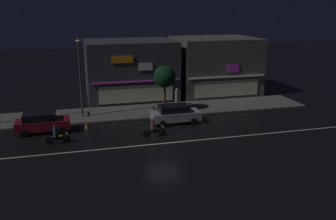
{
  "coord_description": "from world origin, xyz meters",
  "views": [
    {
      "loc": [
        -6.19,
        -25.0,
        10.0
      ],
      "look_at": [
        1.34,
        3.51,
        1.59
      ],
      "focal_mm": 38.71,
      "sensor_mm": 36.0,
      "label": 1
    }
  ],
  "objects_px": {
    "pedestrian_on_sidewalk": "(177,97)",
    "motorcycle_lead": "(154,129)",
    "parked_car_near_kerb": "(42,122)",
    "parked_car_trailing": "(175,114)",
    "traffic_cone": "(87,125)",
    "motorcycle_following": "(57,136)",
    "streetlamp_mid": "(80,71)"
  },
  "relations": [
    {
      "from": "motorcycle_following",
      "to": "traffic_cone",
      "type": "relative_size",
      "value": 3.45
    },
    {
      "from": "parked_car_near_kerb",
      "to": "parked_car_trailing",
      "type": "height_order",
      "value": "same"
    },
    {
      "from": "pedestrian_on_sidewalk",
      "to": "parked_car_trailing",
      "type": "height_order",
      "value": "pedestrian_on_sidewalk"
    },
    {
      "from": "parked_car_near_kerb",
      "to": "parked_car_trailing",
      "type": "xyz_separation_m",
      "value": [
        11.25,
        -0.4,
        0.0
      ]
    },
    {
      "from": "streetlamp_mid",
      "to": "pedestrian_on_sidewalk",
      "type": "distance_m",
      "value": 10.35
    },
    {
      "from": "motorcycle_lead",
      "to": "traffic_cone",
      "type": "relative_size",
      "value": 3.45
    },
    {
      "from": "parked_car_trailing",
      "to": "parked_car_near_kerb",
      "type": "bearing_deg",
      "value": 177.95
    },
    {
      "from": "pedestrian_on_sidewalk",
      "to": "motorcycle_following",
      "type": "bearing_deg",
      "value": 115.25
    },
    {
      "from": "motorcycle_following",
      "to": "pedestrian_on_sidewalk",
      "type": "bearing_deg",
      "value": 38.34
    },
    {
      "from": "parked_car_trailing",
      "to": "motorcycle_lead",
      "type": "distance_m",
      "value": 3.93
    },
    {
      "from": "parked_car_near_kerb",
      "to": "motorcycle_following",
      "type": "bearing_deg",
      "value": -67.72
    },
    {
      "from": "pedestrian_on_sidewalk",
      "to": "traffic_cone",
      "type": "relative_size",
      "value": 3.31
    },
    {
      "from": "pedestrian_on_sidewalk",
      "to": "parked_car_near_kerb",
      "type": "bearing_deg",
      "value": 101.93
    },
    {
      "from": "parked_car_near_kerb",
      "to": "motorcycle_lead",
      "type": "distance_m",
      "value": 9.29
    },
    {
      "from": "parked_car_near_kerb",
      "to": "motorcycle_following",
      "type": "xyz_separation_m",
      "value": [
        1.24,
        -3.02,
        -0.24
      ]
    },
    {
      "from": "streetlamp_mid",
      "to": "motorcycle_lead",
      "type": "bearing_deg",
      "value": -50.95
    },
    {
      "from": "pedestrian_on_sidewalk",
      "to": "motorcycle_lead",
      "type": "distance_m",
      "value": 9.34
    },
    {
      "from": "streetlamp_mid",
      "to": "parked_car_near_kerb",
      "type": "distance_m",
      "value": 5.83
    },
    {
      "from": "traffic_cone",
      "to": "motorcycle_following",
      "type": "bearing_deg",
      "value": -125.78
    },
    {
      "from": "parked_car_trailing",
      "to": "traffic_cone",
      "type": "distance_m",
      "value": 7.74
    },
    {
      "from": "streetlamp_mid",
      "to": "traffic_cone",
      "type": "bearing_deg",
      "value": -86.02
    },
    {
      "from": "motorcycle_lead",
      "to": "motorcycle_following",
      "type": "xyz_separation_m",
      "value": [
        -7.43,
        0.33,
        0.0
      ]
    },
    {
      "from": "pedestrian_on_sidewalk",
      "to": "motorcycle_following",
      "type": "distance_m",
      "value": 14.17
    },
    {
      "from": "parked_car_trailing",
      "to": "motorcycle_lead",
      "type": "xyz_separation_m",
      "value": [
        -2.58,
        -2.95,
        -0.24
      ]
    },
    {
      "from": "streetlamp_mid",
      "to": "pedestrian_on_sidewalk",
      "type": "relative_size",
      "value": 3.99
    },
    {
      "from": "streetlamp_mid",
      "to": "parked_car_trailing",
      "type": "distance_m",
      "value": 9.38
    },
    {
      "from": "motorcycle_lead",
      "to": "traffic_cone",
      "type": "xyz_separation_m",
      "value": [
        -5.11,
        3.55,
        -0.36
      ]
    },
    {
      "from": "parked_car_near_kerb",
      "to": "motorcycle_lead",
      "type": "bearing_deg",
      "value": -21.15
    },
    {
      "from": "pedestrian_on_sidewalk",
      "to": "motorcycle_lead",
      "type": "bearing_deg",
      "value": 143.68
    },
    {
      "from": "streetlamp_mid",
      "to": "motorcycle_following",
      "type": "distance_m",
      "value": 7.58
    },
    {
      "from": "parked_car_near_kerb",
      "to": "motorcycle_following",
      "type": "distance_m",
      "value": 3.27
    },
    {
      "from": "streetlamp_mid",
      "to": "traffic_cone",
      "type": "distance_m",
      "value": 5.11
    }
  ]
}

